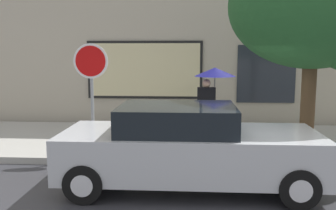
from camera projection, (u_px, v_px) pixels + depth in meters
ground_plane at (226, 185)px, 6.70m from camera, size 60.00×60.00×0.00m
sidewalk at (215, 142)px, 9.65m from camera, size 20.00×4.00×0.15m
building_facade at (212, 17)px, 11.63m from camera, size 20.00×0.67×7.00m
parked_car at (188, 147)px, 6.52m from camera, size 4.45×1.86×1.47m
pedestrian_with_umbrella at (212, 82)px, 9.36m from camera, size 1.04×1.04×1.85m
street_tree at (322, 10)px, 7.63m from camera, size 3.52×3.00×4.52m
stop_sign at (91, 76)px, 8.08m from camera, size 0.76×0.10×2.42m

